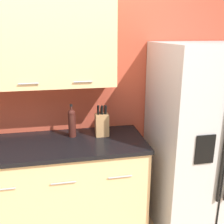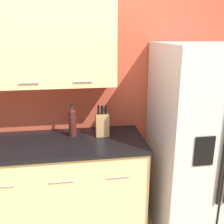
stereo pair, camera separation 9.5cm
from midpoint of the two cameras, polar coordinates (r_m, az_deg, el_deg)
wall_back at (r=2.54m, az=-13.09°, el=6.41°), size 10.00×0.39×2.60m
counter_unit at (r=2.60m, az=-14.56°, el=-15.62°), size 1.95×0.64×0.92m
refrigerator at (r=2.61m, az=19.98°, el=-5.75°), size 0.86×0.82×1.76m
knife_block at (r=2.43m, az=-1.01°, el=-2.60°), size 0.12×0.10×0.30m
wine_bottle at (r=2.43m, az=-7.51°, el=-2.13°), size 0.07×0.07×0.31m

